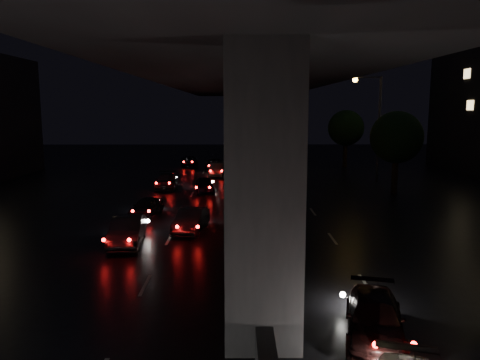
{
  "coord_description": "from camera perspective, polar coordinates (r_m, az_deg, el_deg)",
  "views": [
    {
      "loc": [
        -0.69,
        -22.11,
        6.33
      ],
      "look_at": [
        -0.5,
        5.2,
        2.12
      ],
      "focal_mm": 35.0,
      "sensor_mm": 36.0,
      "label": 1
    }
  ],
  "objects": [
    {
      "name": "median_barrier",
      "position": [
        27.76,
        1.03,
        -3.52
      ],
      "size": [
        0.45,
        70.0,
        0.85
      ],
      "primitive_type": "cube",
      "color": "#353537",
      "rests_on": "ground"
    },
    {
      "name": "car_4",
      "position": [
        22.56,
        -13.6,
        -6.05
      ],
      "size": [
        1.73,
        4.07,
        1.31
      ],
      "primitive_type": "imported",
      "rotation": [
        0.0,
        0.0,
        0.09
      ],
      "color": "black",
      "rests_on": "ground"
    },
    {
      "name": "car_5",
      "position": [
        24.36,
        -6.0,
        -4.91
      ],
      "size": [
        1.77,
        3.74,
        1.18
      ],
      "primitive_type": "imported",
      "rotation": [
        0.0,
        0.0,
        -0.15
      ],
      "color": "black",
      "rests_on": "ground"
    },
    {
      "name": "car_7",
      "position": [
        37.61,
        -8.97,
        -0.12
      ],
      "size": [
        1.94,
        4.18,
        1.18
      ],
      "primitive_type": "imported",
      "rotation": [
        0.0,
        0.0,
        0.07
      ],
      "color": "black",
      "rests_on": "ground"
    },
    {
      "name": "car_9",
      "position": [
        44.02,
        -2.83,
        1.29
      ],
      "size": [
        1.47,
        3.76,
        1.22
      ],
      "primitive_type": "imported",
      "rotation": [
        0.0,
        0.0,
        -0.05
      ],
      "color": "#4B4941",
      "rests_on": "ground"
    },
    {
      "name": "viaduct",
      "position": [
        27.2,
        1.08,
        13.01
      ],
      "size": [
        12.0,
        80.0,
        10.5
      ],
      "color": "#353537",
      "rests_on": "ground"
    },
    {
      "name": "car_8",
      "position": [
        35.39,
        -4.34,
        -0.62
      ],
      "size": [
        1.78,
        3.52,
        1.15
      ],
      "primitive_type": "imported",
      "rotation": [
        0.0,
        0.0,
        0.13
      ],
      "color": "black",
      "rests_on": "ground"
    },
    {
      "name": "car_3",
      "position": [
        14.03,
        16.07,
        -15.9
      ],
      "size": [
        2.41,
        4.08,
        1.11
      ],
      "primitive_type": "imported",
      "rotation": [
        0.0,
        0.0,
        -0.24
      ],
      "color": "black",
      "rests_on": "ground"
    },
    {
      "name": "ground",
      "position": [
        23.01,
        1.34,
        -7.2
      ],
      "size": [
        120.0,
        120.0,
        0.0
      ],
      "primitive_type": "plane",
      "color": "black",
      "rests_on": "ground"
    },
    {
      "name": "car_11",
      "position": [
        51.81,
        -6.18,
        2.3
      ],
      "size": [
        2.3,
        4.09,
        1.08
      ],
      "primitive_type": "imported",
      "rotation": [
        0.0,
        0.0,
        0.14
      ],
      "color": "black",
      "rests_on": "ground"
    },
    {
      "name": "tree_c",
      "position": [
        36.12,
        18.55,
        4.93
      ],
      "size": [
        3.8,
        3.8,
        6.12
      ],
      "color": "black",
      "rests_on": "ground"
    },
    {
      "name": "tree_d",
      "position": [
        51.5,
        12.79,
        6.18
      ],
      "size": [
        3.8,
        3.8,
        6.12
      ],
      "color": "black",
      "rests_on": "ground"
    },
    {
      "name": "car_10",
      "position": [
        48.09,
        -3.13,
        1.88
      ],
      "size": [
        2.2,
        4.27,
        1.15
      ],
      "primitive_type": "imported",
      "rotation": [
        0.0,
        0.0,
        0.07
      ],
      "color": "black",
      "rests_on": "ground"
    },
    {
      "name": "car_6",
      "position": [
        28.25,
        -11.34,
        -3.23
      ],
      "size": [
        1.9,
        3.38,
        1.08
      ],
      "primitive_type": "imported",
      "rotation": [
        0.0,
        0.0,
        -0.21
      ],
      "color": "black",
      "rests_on": "ground"
    },
    {
      "name": "streetlight_far",
      "position": [
        41.78,
        15.94,
        7.51
      ],
      "size": [
        2.52,
        0.44,
        9.0
      ],
      "color": "#2D2D33",
      "rests_on": "ground"
    }
  ]
}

